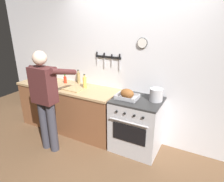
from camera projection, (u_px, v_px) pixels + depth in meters
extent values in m
cube|color=silver|center=(134.00, 68.00, 3.30)|extent=(6.00, 0.10, 2.60)
cube|color=black|center=(108.00, 57.00, 3.40)|extent=(0.49, 0.02, 0.04)
cube|color=silver|center=(97.00, 61.00, 3.52)|extent=(0.02, 0.00, 0.12)
cube|color=black|center=(97.00, 55.00, 3.48)|extent=(0.02, 0.02, 0.10)
cube|color=silver|center=(104.00, 63.00, 3.46)|extent=(0.02, 0.00, 0.17)
cube|color=black|center=(104.00, 55.00, 3.42)|extent=(0.02, 0.02, 0.09)
cube|color=silver|center=(112.00, 62.00, 3.39)|extent=(0.02, 0.00, 0.13)
cube|color=black|center=(112.00, 56.00, 3.35)|extent=(0.02, 0.02, 0.08)
cube|color=silver|center=(120.00, 65.00, 3.33)|extent=(0.02, 0.00, 0.19)
cube|color=black|center=(120.00, 57.00, 3.28)|extent=(0.02, 0.02, 0.09)
cylinder|color=white|center=(142.00, 43.00, 3.03)|extent=(0.15, 0.02, 0.15)
torus|color=black|center=(142.00, 43.00, 3.03)|extent=(0.17, 0.02, 0.17)
cube|color=brown|center=(69.00, 108.00, 3.83)|extent=(2.00, 0.62, 0.86)
cube|color=tan|center=(67.00, 87.00, 3.68)|extent=(2.03, 0.65, 0.04)
cube|color=#BCBCC1|center=(136.00, 125.00, 3.21)|extent=(0.76, 0.62, 0.87)
cube|color=black|center=(129.00, 134.00, 2.94)|extent=(0.53, 0.01, 0.28)
cube|color=#2D2D2D|center=(138.00, 100.00, 3.05)|extent=(0.76, 0.62, 0.03)
cylinder|color=black|center=(117.00, 112.00, 2.91)|extent=(0.04, 0.02, 0.04)
cylinder|color=black|center=(125.00, 113.00, 2.86)|extent=(0.04, 0.02, 0.04)
cylinder|color=black|center=(134.00, 116.00, 2.79)|extent=(0.04, 0.02, 0.04)
cylinder|color=black|center=(143.00, 118.00, 2.73)|extent=(0.04, 0.02, 0.04)
cylinder|color=silver|center=(128.00, 123.00, 2.84)|extent=(0.61, 0.02, 0.02)
cylinder|color=#383842|center=(44.00, 125.00, 3.23)|extent=(0.14, 0.14, 0.86)
cylinder|color=#383842|center=(53.00, 127.00, 3.16)|extent=(0.14, 0.14, 0.86)
cube|color=#4C2323|center=(43.00, 85.00, 2.95)|extent=(0.38, 0.22, 0.56)
sphere|color=beige|center=(40.00, 58.00, 2.80)|extent=(0.21, 0.21, 0.21)
cylinder|color=#4C2323|center=(44.00, 69.00, 3.18)|extent=(0.09, 0.55, 0.22)
cylinder|color=#4C2323|center=(64.00, 72.00, 2.99)|extent=(0.09, 0.55, 0.22)
cube|color=#B7B7BC|center=(127.00, 98.00, 3.07)|extent=(0.34, 0.25, 0.01)
cube|color=#B7B7BC|center=(124.00, 99.00, 2.96)|extent=(0.34, 0.01, 0.05)
cube|color=#B7B7BC|center=(130.00, 94.00, 3.16)|extent=(0.34, 0.01, 0.05)
cube|color=#B7B7BC|center=(117.00, 95.00, 3.13)|extent=(0.01, 0.25, 0.05)
cube|color=#B7B7BC|center=(137.00, 98.00, 2.98)|extent=(0.01, 0.25, 0.05)
ellipsoid|color=brown|center=(127.00, 94.00, 3.04)|extent=(0.22, 0.16, 0.15)
cylinder|color=#B7B7BC|center=(156.00, 95.00, 2.97)|extent=(0.20, 0.20, 0.19)
cube|color=tan|center=(73.00, 89.00, 3.47)|extent=(0.36, 0.24, 0.02)
cylinder|color=gold|center=(85.00, 83.00, 3.50)|extent=(0.07, 0.07, 0.21)
cylinder|color=gold|center=(84.00, 76.00, 3.46)|extent=(0.03, 0.03, 0.05)
cylinder|color=black|center=(84.00, 75.00, 3.45)|extent=(0.03, 0.03, 0.01)
cylinder|color=#997F4C|center=(79.00, 78.00, 3.79)|extent=(0.06, 0.06, 0.21)
cylinder|color=#997F4C|center=(78.00, 72.00, 3.75)|extent=(0.03, 0.03, 0.05)
cylinder|color=black|center=(78.00, 70.00, 3.74)|extent=(0.03, 0.03, 0.01)
cylinder|color=red|center=(65.00, 80.00, 3.80)|extent=(0.06, 0.06, 0.13)
cylinder|color=red|center=(65.00, 76.00, 3.78)|extent=(0.02, 0.02, 0.03)
cylinder|color=#197219|center=(65.00, 75.00, 3.77)|extent=(0.03, 0.03, 0.01)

